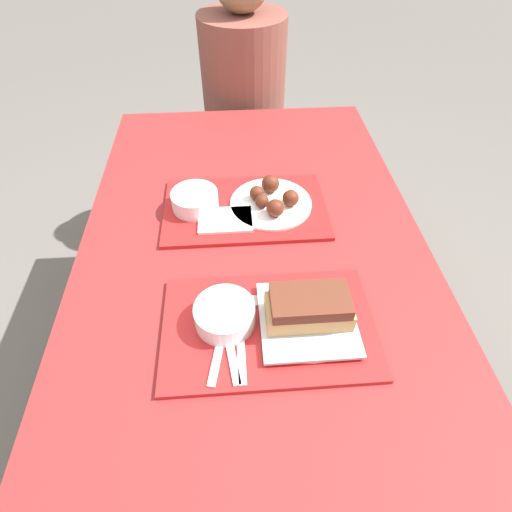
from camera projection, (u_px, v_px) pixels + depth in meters
ground_plane at (255, 390)px, 1.54m from camera, size 12.00×12.00×0.00m
picnic_table at (255, 283)px, 1.07m from camera, size 0.91×1.60×0.74m
picnic_bench_far at (241, 158)px, 1.96m from camera, size 0.86×0.28×0.45m
tray_near at (269, 327)px, 0.86m from camera, size 0.46×0.29×0.01m
tray_far at (245, 209)px, 1.13m from camera, size 0.46×0.29×0.01m
bowl_coleslaw_near at (225, 314)px, 0.84m from camera, size 0.13×0.13×0.05m
brisket_sandwich_plate at (308, 312)px, 0.83m from camera, size 0.20×0.20×0.09m
plastic_fork_near at (230, 347)px, 0.81m from camera, size 0.04×0.17×0.00m
plastic_knife_near at (241, 346)px, 0.82m from camera, size 0.02×0.17×0.00m
plastic_spoon_near at (219, 348)px, 0.81m from camera, size 0.05×0.17×0.00m
condiment_packet at (260, 301)px, 0.89m from camera, size 0.04×0.03×0.01m
bowl_coleslaw_far at (195, 199)px, 1.11m from camera, size 0.13×0.13×0.05m
wings_plate_far at (272, 199)px, 1.12m from camera, size 0.23×0.23×0.06m
napkin_far at (225, 220)px, 1.08m from camera, size 0.15×0.10×0.01m
person_seated_across at (243, 77)px, 1.68m from camera, size 0.35×0.35×0.76m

